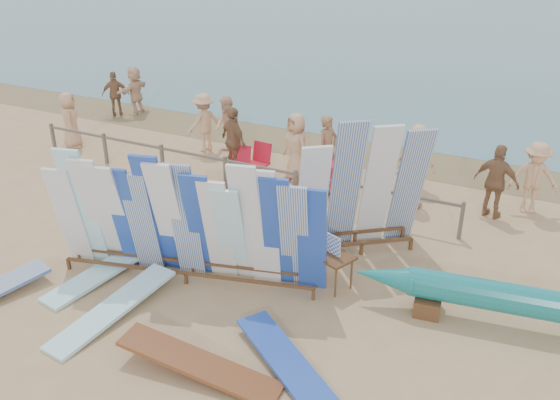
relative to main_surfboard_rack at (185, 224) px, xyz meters
The scene contains 26 objects.
ground 2.16m from the main_surfboard_rack, 147.92° to the left, with size 160.00×160.00×0.00m, color tan.
wet_sand_strip 8.38m from the main_surfboard_rack, 100.60° to the left, with size 40.00×2.60×0.01m, color olive.
fence 4.28m from the main_surfboard_rack, 111.10° to the left, with size 12.08×0.08×0.90m.
main_surfboard_rack is the anchor object (origin of this frame).
side_surfboard_rack 3.67m from the main_surfboard_rack, 44.25° to the left, with size 2.59×2.19×3.01m.
outrigger_canoe 6.28m from the main_surfboard_rack, 10.95° to the left, with size 6.10×1.32×0.87m.
vendor_table 2.90m from the main_surfboard_rack, 21.14° to the left, with size 1.00×0.87×1.11m.
flat_board_c 3.04m from the main_surfboard_rack, 52.54° to the right, with size 0.56×2.70×0.07m, color brown.
flat_board_d 3.54m from the main_surfboard_rack, 27.69° to the right, with size 0.56×2.70×0.07m, color #2449B7.
flat_board_b 2.08m from the main_surfboard_rack, 108.03° to the right, with size 0.56×2.70×0.07m, color #9BE4F9.
flat_board_a 2.06m from the main_surfboard_rack, 157.33° to the right, with size 0.56×2.70×0.07m, color #9BE4F9.
beach_chair_left 5.16m from the main_surfboard_rack, 108.46° to the left, with size 0.62×0.63×0.84m.
beach_chair_right 5.39m from the main_surfboard_rack, 103.22° to the left, with size 0.60×0.62×0.88m.
stroller 5.25m from the main_surfboard_rack, 77.67° to the left, with size 0.82×0.94×1.09m.
beachgoer_4 5.37m from the main_surfboard_rack, 110.53° to the left, with size 1.09×0.47×1.86m, color #8C6042.
beachgoer_11 11.28m from the main_surfboard_rack, 133.61° to the left, with size 1.57×0.51×1.69m, color beige.
beachgoer_8 5.90m from the main_surfboard_rack, 59.93° to the left, with size 0.82×0.39×1.69m, color beige.
beachgoer_0 8.66m from the main_surfboard_rack, 148.22° to the left, with size 0.84×0.40×1.72m, color tan.
beachgoer_extra_1 11.23m from the main_surfboard_rack, 137.12° to the left, with size 0.93×0.40×1.58m, color #8C6042.
beachgoer_6 5.37m from the main_surfboard_rack, 91.74° to the left, with size 0.90×0.43×1.85m, color tan.
beachgoer_10 7.31m from the main_surfboard_rack, 47.45° to the left, with size 1.06×0.46×1.80m, color #8C6042.
beachgoer_3 7.06m from the main_surfboard_rack, 120.14° to the left, with size 1.14×0.47×1.77m, color tan.
beachgoer_9 6.88m from the main_surfboard_rack, 65.40° to the left, with size 1.11×0.46×1.72m, color tan.
beachgoer_7 5.64m from the main_surfboard_rack, 83.46° to the left, with size 0.67×0.37×1.83m, color #8C6042.
beachgoer_extra_0 8.32m from the main_surfboard_rack, 46.74° to the left, with size 1.15×0.47×1.77m, color tan.
beachgoer_2 6.67m from the main_surfboard_rack, 114.24° to the left, with size 0.86×0.41×1.78m, color beige.
Camera 1 is at (7.51, -9.03, 6.48)m, focal length 38.00 mm.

